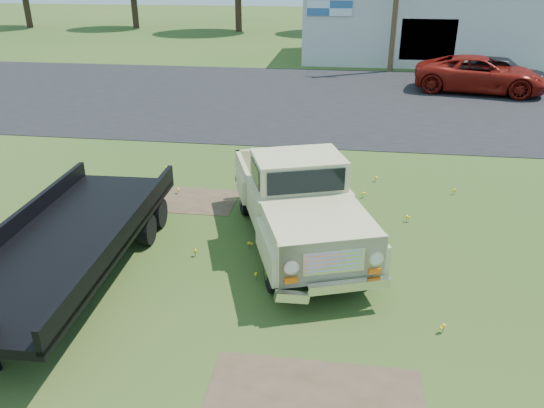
{
  "coord_description": "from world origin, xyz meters",
  "views": [
    {
      "loc": [
        1.69,
        -8.31,
        5.45
      ],
      "look_at": [
        0.38,
        1.0,
        1.18
      ],
      "focal_mm": 35.0,
      "sensor_mm": 36.0,
      "label": 1
    }
  ],
  "objects_px": {
    "dark_sedan": "(499,72)",
    "vintage_pickup_truck": "(298,200)",
    "red_pickup": "(480,75)",
    "flatbed_trailer": "(67,234)"
  },
  "relations": [
    {
      "from": "dark_sedan",
      "to": "vintage_pickup_truck",
      "type": "bearing_deg",
      "value": 169.98
    },
    {
      "from": "vintage_pickup_truck",
      "to": "red_pickup",
      "type": "distance_m",
      "value": 17.1
    },
    {
      "from": "flatbed_trailer",
      "to": "red_pickup",
      "type": "xyz_separation_m",
      "value": [
        10.97,
        17.61,
        -0.12
      ]
    },
    {
      "from": "vintage_pickup_truck",
      "to": "flatbed_trailer",
      "type": "bearing_deg",
      "value": -173.34
    },
    {
      "from": "flatbed_trailer",
      "to": "dark_sedan",
      "type": "relative_size",
      "value": 1.56
    },
    {
      "from": "red_pickup",
      "to": "flatbed_trailer",
      "type": "bearing_deg",
      "value": 159.4
    },
    {
      "from": "dark_sedan",
      "to": "flatbed_trailer",
      "type": "bearing_deg",
      "value": 162.75
    },
    {
      "from": "red_pickup",
      "to": "dark_sedan",
      "type": "relative_size",
      "value": 1.33
    },
    {
      "from": "flatbed_trailer",
      "to": "dark_sedan",
      "type": "distance_m",
      "value": 22.44
    },
    {
      "from": "vintage_pickup_truck",
      "to": "dark_sedan",
      "type": "relative_size",
      "value": 1.25
    }
  ]
}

